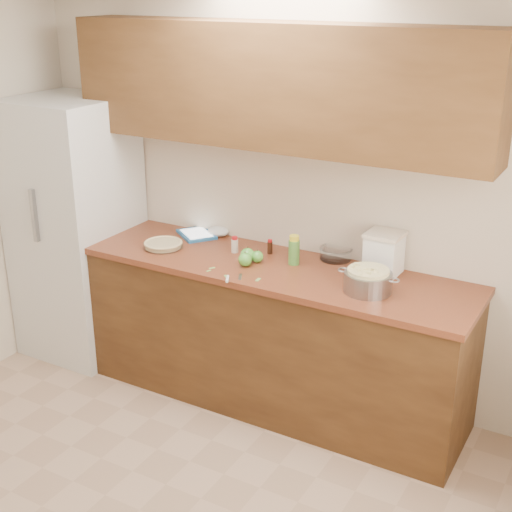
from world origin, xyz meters
The scene contains 21 objects.
room_shell centered at (0.00, 0.00, 1.30)m, with size 3.60×3.60×3.60m.
counter_run centered at (0.00, 1.48, 0.46)m, with size 2.64×0.68×0.92m.
upper_cabinets centered at (0.00, 1.63, 1.95)m, with size 2.60×0.34×0.70m, color brown.
fridge centered at (-1.44, 1.44, 0.90)m, with size 0.70×0.70×1.80m, color silver.
pie centered at (-0.66, 1.40, 0.94)m, with size 0.25×0.25×0.04m.
colander centered at (0.72, 1.39, 0.98)m, with size 0.35×0.26×0.13m.
flour_canister centered at (0.70, 1.68, 1.05)m, with size 0.21×0.21×0.25m.
tablet centered at (-0.61, 1.69, 0.93)m, with size 0.33×0.32×0.02m.
paring_knife centered at (-0.02, 1.16, 0.93)m, with size 0.09×0.16×0.02m.
lemon_bottle centered at (0.19, 1.56, 1.01)m, with size 0.07×0.07×0.18m.
cinnamon_shaker centered at (-0.22, 1.55, 0.97)m, with size 0.04×0.04×0.10m.
vanilla_bottle centered at (-0.02, 1.64, 0.96)m, with size 0.03×0.03×0.09m.
mixing_bowl centered at (0.37, 1.75, 0.96)m, with size 0.20×0.20×0.08m.
paper_towel centered at (-0.48, 1.76, 0.95)m, with size 0.15×0.12×0.06m, color white.
apple_left centered at (-0.07, 1.45, 0.96)m, with size 0.09×0.09×0.10m.
apple_center centered at (-0.02, 1.47, 0.96)m, with size 0.07×0.07×0.09m.
apple_front centered at (-0.05, 1.38, 0.96)m, with size 0.08×0.08×0.10m.
peel_a centered at (-0.20, 1.26, 0.92)m, with size 0.04×0.01×0.00m, color #8BBA5A.
peel_b centered at (-0.20, 1.21, 0.92)m, with size 0.03×0.01×0.00m, color #8BBA5A.
peel_c centered at (-0.06, 1.19, 0.92)m, with size 0.04×0.02×0.00m, color #8BBA5A.
peel_d centered at (0.12, 1.24, 0.92)m, with size 0.04×0.02×0.00m, color #8BBA5A.
Camera 1 is at (1.95, -2.01, 2.51)m, focal length 50.00 mm.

